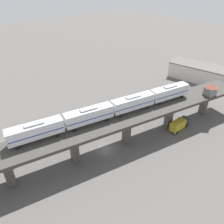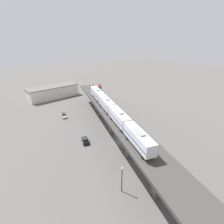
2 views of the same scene
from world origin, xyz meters
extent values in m
plane|color=#514F4C|center=(0.00, 0.00, 0.00)|extent=(400.00, 400.00, 0.00)
cube|color=#393733|center=(0.00, 0.00, 8.29)|extent=(30.03, 91.36, 0.80)
cube|color=#47443F|center=(-5.59, -22.83, 3.95)|extent=(2.18, 2.18, 7.89)
cube|color=#47443F|center=(-2.02, -8.26, 3.95)|extent=(2.18, 2.18, 7.89)
cube|color=#47443F|center=(1.55, 6.31, 3.95)|extent=(2.18, 2.18, 7.89)
cube|color=#47443F|center=(5.11, 20.88, 3.95)|extent=(2.18, 2.18, 7.89)
cube|color=#47443F|center=(8.68, 35.45, 3.95)|extent=(2.18, 2.18, 7.89)
cube|color=silver|center=(-5.20, -15.35, 11.23)|extent=(5.57, 12.32, 3.10)
cube|color=navy|center=(-5.20, -15.35, 10.93)|extent=(5.55, 12.10, 0.24)
cube|color=gray|center=(-5.20, -15.35, 12.96)|extent=(2.36, 4.41, 0.36)
cylinder|color=black|center=(-7.35, -19.15, 9.11)|extent=(0.41, 0.87, 0.84)
cylinder|color=black|center=(-5.04, -19.71, 9.11)|extent=(0.41, 0.87, 0.84)
cylinder|color=black|center=(-5.36, -10.99, 9.11)|extent=(0.41, 0.87, 0.84)
cylinder|color=black|center=(-3.04, -11.55, 9.11)|extent=(0.41, 0.87, 0.84)
cube|color=silver|center=(-2.20, -3.11, 11.23)|extent=(5.57, 12.32, 3.10)
cube|color=navy|center=(-2.20, -3.11, 10.93)|extent=(5.55, 12.10, 0.24)
cube|color=gray|center=(-2.20, -3.11, 12.96)|extent=(2.36, 4.41, 0.36)
cylinder|color=black|center=(-4.36, -6.91, 9.11)|extent=(0.41, 0.87, 0.84)
cylinder|color=black|center=(-2.05, -7.47, 9.11)|extent=(0.41, 0.87, 0.84)
cylinder|color=black|center=(-2.36, 1.25, 9.11)|extent=(0.41, 0.87, 0.84)
cylinder|color=black|center=(-0.05, 0.68, 9.11)|extent=(0.41, 0.87, 0.84)
cube|color=silver|center=(0.79, 9.13, 11.23)|extent=(5.57, 12.32, 3.10)
cube|color=navy|center=(0.79, 9.13, 10.93)|extent=(5.55, 12.10, 0.24)
cube|color=gray|center=(0.79, 9.13, 12.96)|extent=(2.36, 4.41, 0.36)
cylinder|color=black|center=(-1.36, 5.33, 9.11)|extent=(0.41, 0.87, 0.84)
cylinder|color=black|center=(0.95, 4.76, 9.11)|extent=(0.41, 0.87, 0.84)
cylinder|color=black|center=(0.64, 13.49, 9.11)|extent=(0.41, 0.87, 0.84)
cylinder|color=black|center=(2.95, 12.92, 9.11)|extent=(0.41, 0.87, 0.84)
cube|color=silver|center=(3.79, 21.37, 11.23)|extent=(5.57, 12.32, 3.10)
cube|color=navy|center=(3.79, 21.37, 10.93)|extent=(5.55, 12.10, 0.24)
cube|color=gray|center=(3.79, 21.37, 12.96)|extent=(2.36, 4.41, 0.36)
cylinder|color=black|center=(1.63, 17.57, 9.11)|extent=(0.41, 0.87, 0.84)
cylinder|color=black|center=(3.95, 17.00, 9.11)|extent=(0.41, 0.87, 0.84)
cylinder|color=black|center=(3.63, 25.73, 9.11)|extent=(0.41, 0.87, 0.84)
cylinder|color=black|center=(5.94, 25.16, 9.11)|extent=(0.41, 0.87, 0.84)
cube|color=slate|center=(10.53, 32.93, 9.94)|extent=(3.39, 3.39, 2.50)
pyramid|color=brown|center=(10.53, 32.93, 11.64)|extent=(3.89, 3.89, 0.90)
cube|color=silver|center=(-9.13, 29.71, 0.73)|extent=(2.02, 4.49, 0.80)
cube|color=#1E2328|center=(-9.14, 29.56, 1.51)|extent=(1.75, 2.28, 0.76)
cylinder|color=black|center=(-10.06, 28.32, 0.33)|extent=(0.27, 0.67, 0.66)
cylinder|color=black|center=(-8.35, 28.23, 0.33)|extent=(0.27, 0.67, 0.66)
cylinder|color=black|center=(-9.91, 31.18, 0.33)|extent=(0.27, 0.67, 0.66)
cylinder|color=black|center=(-8.20, 31.09, 0.33)|extent=(0.27, 0.67, 0.66)
cube|color=black|center=(-9.70, 5.87, 0.73)|extent=(2.91, 4.72, 0.80)
cube|color=#1E2328|center=(-9.74, 5.73, 1.51)|extent=(2.17, 2.56, 0.76)
cylinder|color=black|center=(-10.91, 4.72, 0.33)|extent=(0.41, 0.70, 0.66)
cylinder|color=black|center=(-9.26, 4.26, 0.33)|extent=(0.41, 0.70, 0.66)
cylinder|color=black|center=(-10.14, 7.48, 0.33)|extent=(0.41, 0.70, 0.66)
cylinder|color=black|center=(-8.49, 7.02, 0.33)|extent=(0.41, 0.70, 0.66)
cube|color=#333338|center=(8.26, 24.99, 1.65)|extent=(2.26, 2.06, 2.30)
cube|color=gold|center=(8.16, 21.39, 1.85)|extent=(2.45, 5.26, 2.70)
cylinder|color=black|center=(9.25, 24.96, 0.50)|extent=(0.38, 1.01, 1.00)
cylinder|color=black|center=(7.27, 25.02, 0.50)|extent=(0.38, 1.01, 1.00)
cylinder|color=black|center=(9.15, 19.80, 0.50)|extent=(0.38, 1.01, 1.00)
cylinder|color=black|center=(7.08, 19.86, 0.50)|extent=(0.38, 1.01, 1.00)
cylinder|color=black|center=(-11.44, -17.51, 3.25)|extent=(0.20, 0.20, 6.50)
sphere|color=beige|center=(-11.44, -17.51, 6.72)|extent=(0.44, 0.44, 0.44)
cube|color=beige|center=(-4.72, 60.62, 3.20)|extent=(29.09, 13.69, 6.40)
cube|color=#595654|center=(-4.72, 60.62, 6.60)|extent=(29.68, 13.97, 0.40)
camera|label=1|loc=(33.57, -28.78, 39.59)|focal=35.00mm
camera|label=2|loc=(-29.69, -41.42, 33.00)|focal=28.00mm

